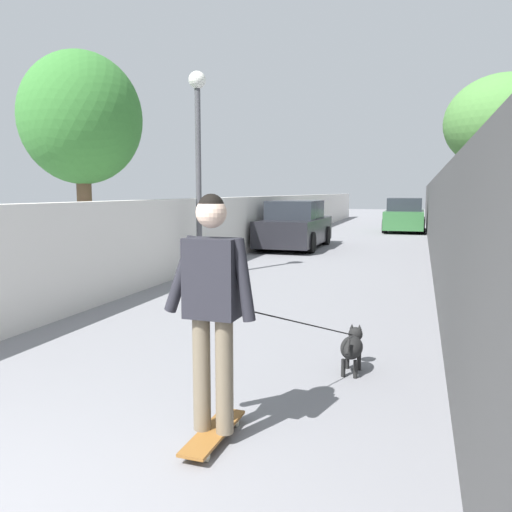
{
  "coord_description": "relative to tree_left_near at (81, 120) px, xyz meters",
  "views": [
    {
      "loc": [
        -1.14,
        -2.29,
        1.84
      ],
      "look_at": [
        5.2,
        -0.27,
        1.0
      ],
      "focal_mm": 36.15,
      "sensor_mm": 36.0,
      "label": 1
    }
  ],
  "objects": [
    {
      "name": "tree_left_near",
      "position": [
        0.0,
        0.0,
        0.0
      ],
      "size": [
        2.32,
        2.32,
        4.49
      ],
      "color": "brown",
      "rests_on": "ground"
    },
    {
      "name": "wall_left",
      "position": [
        4.5,
        -1.25,
        -2.36
      ],
      "size": [
        48.0,
        0.3,
        1.68
      ],
      "primitive_type": "cube",
      "color": "silver",
      "rests_on": "ground"
    },
    {
      "name": "person_skateboarder",
      "position": [
        -5.3,
        -4.89,
        -2.1
      ],
      "size": [
        0.23,
        0.71,
        1.74
      ],
      "color": "#726651",
      "rests_on": "skateboard"
    },
    {
      "name": "fence_right",
      "position": [
        4.5,
        -6.74,
        -2.11
      ],
      "size": [
        48.0,
        0.3,
        2.19
      ],
      "primitive_type": "cube",
      "color": "#4C4C4C",
      "rests_on": "ground"
    },
    {
      "name": "car_far",
      "position": [
        16.07,
        -5.59,
        -2.49
      ],
      "size": [
        4.03,
        1.8,
        1.54
      ],
      "color": "#336B38",
      "rests_on": "ground"
    },
    {
      "name": "car_near",
      "position": [
        7.75,
        -2.4,
        -2.49
      ],
      "size": [
        4.21,
        1.8,
        1.54
      ],
      "color": "black",
      "rests_on": "ground"
    },
    {
      "name": "tree_right_mid",
      "position": [
        5.5,
        -8.15,
        0.3
      ],
      "size": [
        2.82,
        2.82,
        4.68
      ],
      "color": "brown",
      "rests_on": "ground"
    },
    {
      "name": "dog",
      "position": [
        -3.51,
        -5.67,
        -2.93
      ],
      "size": [
        2.1,
        0.9,
        1.06
      ],
      "color": "black",
      "rests_on": "ground"
    },
    {
      "name": "lamp_post",
      "position": [
        1.43,
        -1.8,
        -0.26
      ],
      "size": [
        0.36,
        0.36,
        4.3
      ],
      "color": "#4C4C51",
      "rests_on": "ground"
    },
    {
      "name": "skateboard",
      "position": [
        -5.3,
        -4.89,
        -3.13
      ],
      "size": [
        0.8,
        0.22,
        0.08
      ],
      "color": "brown",
      "rests_on": "ground"
    },
    {
      "name": "ground_plane",
      "position": [
        6.5,
        -4.0,
        -3.2
      ],
      "size": [
        80.0,
        80.0,
        0.0
      ],
      "primitive_type": "plane",
      "color": "gray"
    }
  ]
}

